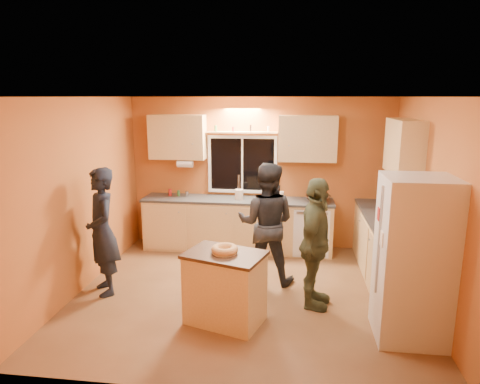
# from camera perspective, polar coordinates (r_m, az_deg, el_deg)

# --- Properties ---
(ground) EXTENTS (4.50, 4.50, 0.00)m
(ground) POSITION_cam_1_polar(r_m,az_deg,el_deg) (5.94, 0.84, -13.38)
(ground) COLOR brown
(ground) RESTS_ON ground
(room_shell) EXTENTS (4.54, 4.04, 2.61)m
(room_shell) POSITION_cam_1_polar(r_m,az_deg,el_deg) (5.82, 2.52, 2.87)
(room_shell) COLOR #B1672D
(room_shell) RESTS_ON ground
(back_counter) EXTENTS (4.23, 0.62, 0.90)m
(back_counter) POSITION_cam_1_polar(r_m,az_deg,el_deg) (7.35, 2.46, -4.41)
(back_counter) COLOR tan
(back_counter) RESTS_ON ground
(right_counter) EXTENTS (0.62, 1.84, 0.90)m
(right_counter) POSITION_cam_1_polar(r_m,az_deg,el_deg) (6.33, 19.39, -7.98)
(right_counter) COLOR tan
(right_counter) RESTS_ON ground
(refrigerator) EXTENTS (0.72, 0.70, 1.80)m
(refrigerator) POSITION_cam_1_polar(r_m,az_deg,el_deg) (4.98, 22.12, -8.33)
(refrigerator) COLOR silver
(refrigerator) RESTS_ON ground
(island) EXTENTS (1.02, 0.84, 0.85)m
(island) POSITION_cam_1_polar(r_m,az_deg,el_deg) (5.10, -2.02, -12.56)
(island) COLOR tan
(island) RESTS_ON ground
(bundt_pastry) EXTENTS (0.31, 0.31, 0.09)m
(bundt_pastry) POSITION_cam_1_polar(r_m,az_deg,el_deg) (4.92, -2.06, -7.66)
(bundt_pastry) COLOR tan
(bundt_pastry) RESTS_ON island
(person_left) EXTENTS (0.70, 0.74, 1.71)m
(person_left) POSITION_cam_1_polar(r_m,az_deg,el_deg) (5.96, -17.89, -5.07)
(person_left) COLOR black
(person_left) RESTS_ON ground
(person_center) EXTENTS (0.90, 0.73, 1.72)m
(person_center) POSITION_cam_1_polar(r_m,az_deg,el_deg) (6.03, 3.52, -4.19)
(person_center) COLOR black
(person_center) RESTS_ON ground
(person_right) EXTENTS (0.59, 1.03, 1.65)m
(person_right) POSITION_cam_1_polar(r_m,az_deg,el_deg) (5.39, 9.98, -6.83)
(person_right) COLOR #353A25
(person_right) RESTS_ON ground
(mixing_bowl) EXTENTS (0.47, 0.47, 0.10)m
(mixing_bowl) POSITION_cam_1_polar(r_m,az_deg,el_deg) (7.18, 10.38, -0.89)
(mixing_bowl) COLOR black
(mixing_bowl) RESTS_ON back_counter
(utensil_crock) EXTENTS (0.14, 0.14, 0.17)m
(utensil_crock) POSITION_cam_1_polar(r_m,az_deg,el_deg) (7.22, -0.12, -0.33)
(utensil_crock) COLOR #F0DFC9
(utensil_crock) RESTS_ON back_counter
(potted_plant) EXTENTS (0.29, 0.26, 0.28)m
(potted_plant) POSITION_cam_1_polar(r_m,az_deg,el_deg) (6.12, 20.55, -3.00)
(potted_plant) COLOR gray
(potted_plant) RESTS_ON right_counter
(red_box) EXTENTS (0.18, 0.15, 0.07)m
(red_box) POSITION_cam_1_polar(r_m,az_deg,el_deg) (6.07, 20.37, -4.13)
(red_box) COLOR #AE1F1A
(red_box) RESTS_ON right_counter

